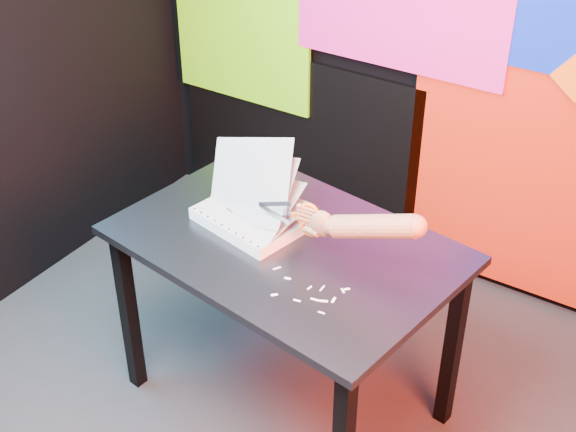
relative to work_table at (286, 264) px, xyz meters
The scene contains 7 objects.
room 0.80m from the work_table, 74.51° to the right, with size 3.01×3.01×2.71m.
backdrop 1.14m from the work_table, 81.30° to the left, with size 2.88×0.05×2.08m.
work_table is the anchor object (origin of this frame).
printout_stack 0.21m from the work_table, behind, with size 0.42×0.33×0.34m.
scissors 0.25m from the work_table, 14.33° to the right, with size 0.22×0.02×0.13m.
hand_forearm 0.40m from the work_table, ahead, with size 0.42×0.09×0.18m.
paper_clippings 0.30m from the work_table, 41.11° to the right, with size 0.26×0.16×0.00m.
Camera 1 is at (1.08, -1.45, 2.31)m, focal length 50.00 mm.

